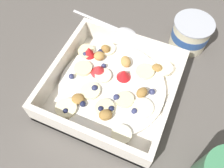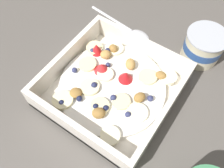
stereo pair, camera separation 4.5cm
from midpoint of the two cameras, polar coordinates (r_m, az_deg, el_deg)
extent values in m
plane|color=#56514C|center=(0.48, -0.10, -2.28)|extent=(2.40, 2.40, 0.00)
cube|color=white|center=(0.48, 2.72, -1.79)|extent=(0.23, 0.23, 0.01)
cube|color=white|center=(0.50, -7.92, 5.80)|extent=(0.23, 0.01, 0.06)
cube|color=white|center=(0.44, 14.95, -7.32)|extent=(0.23, 0.01, 0.06)
cube|color=white|center=(0.52, 9.58, 8.28)|extent=(0.01, 0.21, 0.06)
cube|color=white|center=(0.42, -5.53, -11.08)|extent=(0.01, 0.21, 0.06)
cylinder|color=white|center=(0.47, 2.78, -1.08)|extent=(0.21, 0.21, 0.01)
cylinder|color=#F4EAB7|center=(0.45, -2.46, -1.00)|extent=(0.05, 0.05, 0.01)
cylinder|color=beige|center=(0.47, 11.20, 1.42)|extent=(0.04, 0.04, 0.01)
cylinder|color=#F7EFC6|center=(0.51, 3.36, 8.13)|extent=(0.05, 0.05, 0.01)
cylinder|color=beige|center=(0.48, -3.18, 4.48)|extent=(0.05, 0.05, 0.01)
cylinder|color=beige|center=(0.44, 5.16, -4.46)|extent=(0.04, 0.04, 0.01)
cylinder|color=#F7EFC6|center=(0.47, 1.18, 2.02)|extent=(0.04, 0.04, 0.01)
cylinder|color=#F7EFC6|center=(0.43, 8.97, -7.05)|extent=(0.04, 0.04, 0.01)
cylinder|color=#F7EFC6|center=(0.48, 15.89, 1.38)|extent=(0.05, 0.05, 0.01)
cylinder|color=#F4EAB7|center=(0.45, -8.77, -3.97)|extent=(0.04, 0.04, 0.01)
cylinder|color=beige|center=(0.43, 0.07, -5.54)|extent=(0.05, 0.05, 0.01)
cylinder|color=#F7EFC6|center=(0.41, 2.76, -12.35)|extent=(0.04, 0.04, 0.01)
cylinder|color=beige|center=(0.51, -1.61, 8.35)|extent=(0.05, 0.05, 0.01)
cone|color=red|center=(0.50, -1.07, 8.22)|extent=(0.03, 0.03, 0.02)
cone|color=red|center=(0.47, 0.37, 3.72)|extent=(0.04, 0.04, 0.02)
cone|color=red|center=(0.46, 6.11, 1.70)|extent=(0.03, 0.03, 0.02)
sphere|color=navy|center=(0.44, 3.27, -3.54)|extent=(0.01, 0.01, 0.01)
sphere|color=#23284C|center=(0.50, 1.61, 7.70)|extent=(0.01, 0.01, 0.01)
sphere|color=#191E3D|center=(0.43, -0.91, -5.60)|extent=(0.01, 0.01, 0.01)
sphere|color=navy|center=(0.50, -2.07, 7.68)|extent=(0.01, 0.01, 0.01)
sphere|color=#191E3D|center=(0.44, -9.02, -4.64)|extent=(0.01, 0.01, 0.01)
sphere|color=navy|center=(0.48, 1.75, 4.35)|extent=(0.01, 0.01, 0.01)
sphere|color=#23284C|center=(0.45, -1.38, -0.52)|extent=(0.01, 0.01, 0.01)
sphere|color=#191E3D|center=(0.43, 1.57, -6.00)|extent=(0.01, 0.01, 0.01)
sphere|color=navy|center=(0.43, 6.87, -7.45)|extent=(0.01, 0.01, 0.01)
sphere|color=navy|center=(0.45, 11.93, -3.59)|extent=(0.01, 0.01, 0.01)
sphere|color=#191E3D|center=(0.44, -4.85, -3.71)|extent=(0.01, 0.01, 0.01)
sphere|color=navy|center=(0.47, -6.39, 2.87)|extent=(0.01, 0.01, 0.01)
ellipsoid|color=tan|center=(0.48, 7.10, 4.50)|extent=(0.03, 0.03, 0.02)
ellipsoid|color=olive|center=(0.44, 9.48, -3.40)|extent=(0.03, 0.03, 0.02)
ellipsoid|color=olive|center=(0.48, 14.18, 1.80)|extent=(0.02, 0.02, 0.01)
ellipsoid|color=olive|center=(0.45, -5.69, -2.34)|extent=(0.03, 0.03, 0.01)
ellipsoid|color=olive|center=(0.50, 2.94, 8.18)|extent=(0.02, 0.02, 0.02)
ellipsoid|color=olive|center=(0.42, -0.11, -7.18)|extent=(0.03, 0.03, 0.02)
ellipsoid|color=tan|center=(0.49, 1.12, 6.81)|extent=(0.03, 0.03, 0.02)
ellipsoid|color=silver|center=(0.57, 8.93, 11.32)|extent=(0.04, 0.05, 0.01)
cylinder|color=silver|center=(0.60, 2.10, 15.32)|extent=(0.02, 0.13, 0.01)
cylinder|color=beige|center=(0.55, 23.02, 7.93)|extent=(0.08, 0.08, 0.06)
cylinder|color=#2D5193|center=(0.54, 23.13, 8.14)|extent=(0.08, 0.08, 0.02)
cylinder|color=#B7BCC6|center=(0.52, 24.25, 10.18)|extent=(0.08, 0.08, 0.00)
camera|label=1|loc=(0.02, -87.13, 4.71)|focal=38.58mm
camera|label=2|loc=(0.02, 92.87, -4.71)|focal=38.58mm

